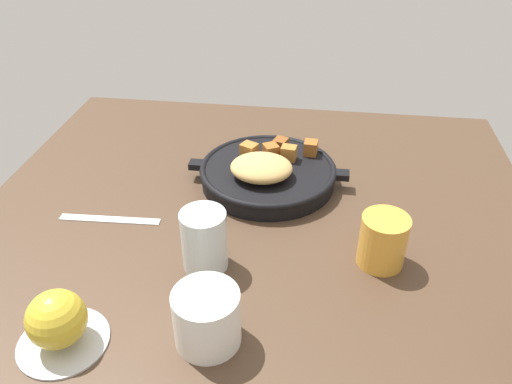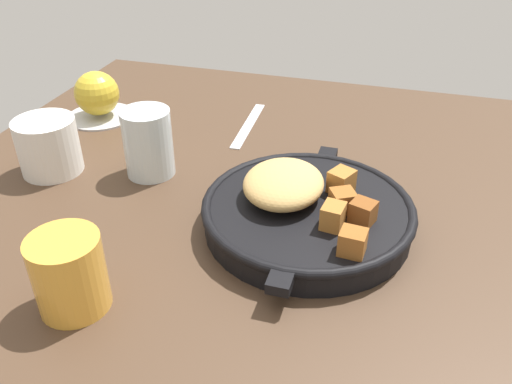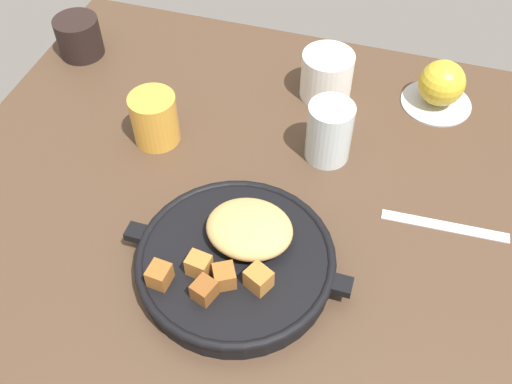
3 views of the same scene
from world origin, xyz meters
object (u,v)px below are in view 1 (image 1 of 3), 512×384
object	(u,v)px
red_apple	(57,319)
butter_knife	(110,219)
ceramic_mug_white	(207,318)
water_glass_tall	(204,240)
cast_iron_skillet	(268,172)
juice_glass_amber	(383,241)

from	to	relation	value
red_apple	butter_knife	xyz separation A→B (cm)	(3.77, -25.20, -4.09)
ceramic_mug_white	red_apple	bearing A→B (deg)	9.39
red_apple	water_glass_tall	bearing A→B (deg)	-131.43
cast_iron_skillet	red_apple	distance (cm)	45.22
red_apple	ceramic_mug_white	bearing A→B (deg)	-170.61
butter_knife	red_apple	bearing A→B (deg)	95.89
red_apple	juice_glass_amber	size ratio (longest dim) A/B	0.91
butter_knife	water_glass_tall	bearing A→B (deg)	152.25
red_apple	ceramic_mug_white	size ratio (longest dim) A/B	0.88
butter_knife	cast_iron_skillet	bearing A→B (deg)	-152.04
red_apple	cast_iron_skillet	bearing A→B (deg)	-117.91
ceramic_mug_white	water_glass_tall	xyz separation A→B (cm)	(3.32, -13.60, 0.82)
water_glass_tall	juice_glass_amber	distance (cm)	26.09
water_glass_tall	red_apple	bearing A→B (deg)	48.57
ceramic_mug_white	juice_glass_amber	distance (cm)	28.62
cast_iron_skillet	juice_glass_amber	distance (cm)	27.19
red_apple	butter_knife	world-z (taller)	red_apple
cast_iron_skillet	red_apple	world-z (taller)	red_apple
water_glass_tall	ceramic_mug_white	bearing A→B (deg)	103.71
cast_iron_skillet	water_glass_tall	distance (cm)	24.35
red_apple	water_glass_tall	distance (cm)	22.11
water_glass_tall	juice_glass_amber	bearing A→B (deg)	-170.77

